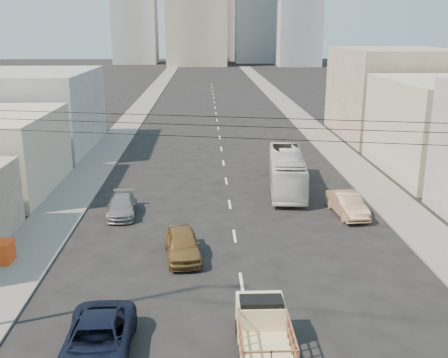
{
  "coord_description": "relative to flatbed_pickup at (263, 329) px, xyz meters",
  "views": [
    {
      "loc": [
        -1.77,
        -15.55,
        12.12
      ],
      "look_at": [
        -0.62,
        14.42,
        3.5
      ],
      "focal_mm": 42.0,
      "sensor_mm": 36.0,
      "label": 1
    }
  ],
  "objects": [
    {
      "name": "bldg_left_far",
      "position": [
        -19.9,
        37.01,
        2.91
      ],
      "size": [
        12.0,
        16.0,
        8.0
      ],
      "primitive_type": "cube",
      "color": "gray",
      "rests_on": "ground"
    },
    {
      "name": "city_bus",
      "position": [
        4.23,
        21.65,
        0.38
      ],
      "size": [
        3.54,
        10.78,
        2.95
      ],
      "primitive_type": "imported",
      "rotation": [
        0.0,
        0.0,
        -0.1
      ],
      "color": "silver",
      "rests_on": "ground"
    },
    {
      "name": "lane_dashes",
      "position": [
        -0.4,
        51.01,
        -1.09
      ],
      "size": [
        0.15,
        104.0,
        0.01
      ],
      "color": "silver",
      "rests_on": "ground"
    },
    {
      "name": "sidewalk_left",
      "position": [
        -12.15,
        68.01,
        -1.03
      ],
      "size": [
        3.5,
        180.0,
        0.12
      ],
      "primitive_type": "cube",
      "color": "slate",
      "rests_on": "ground"
    },
    {
      "name": "midrise_east",
      "position": [
        29.6,
        163.01,
        12.91
      ],
      "size": [
        14.0,
        14.0,
        28.0
      ],
      "primitive_type": "cube",
      "color": "#969A9F",
      "rests_on": "ground"
    },
    {
      "name": "bldg_right_far",
      "position": [
        19.6,
        42.01,
        3.91
      ],
      "size": [
        12.0,
        16.0,
        10.0
      ],
      "primitive_type": "cube",
      "color": "gray",
      "rests_on": "ground"
    },
    {
      "name": "navy_pickup",
      "position": [
        -6.3,
        -0.13,
        -0.33
      ],
      "size": [
        2.69,
        5.58,
        1.53
      ],
      "primitive_type": "imported",
      "rotation": [
        0.0,
        0.0,
        0.03
      ],
      "color": "black",
      "rests_on": "ground"
    },
    {
      "name": "sedan_brown",
      "position": [
        -3.43,
        9.06,
        -0.33
      ],
      "size": [
        2.36,
        4.68,
        1.53
      ],
      "primitive_type": "imported",
      "rotation": [
        0.0,
        0.0,
        0.13
      ],
      "color": "brown",
      "rests_on": "ground"
    },
    {
      "name": "midrise_ne",
      "position": [
        17.6,
        183.01,
        18.91
      ],
      "size": [
        16.0,
        16.0,
        40.0
      ],
      "primitive_type": "cube",
      "color": "#969A9F",
      "rests_on": "ground"
    },
    {
      "name": "midrise_back",
      "position": [
        5.6,
        198.01,
        20.91
      ],
      "size": [
        18.0,
        18.0,
        44.0
      ],
      "primitive_type": "cube",
      "color": "gray",
      "rests_on": "ground"
    },
    {
      "name": "sedan_grey",
      "position": [
        -7.75,
        16.04,
        -0.46
      ],
      "size": [
        2.05,
        4.46,
        1.26
      ],
      "primitive_type": "imported",
      "rotation": [
        0.0,
        0.0,
        0.07
      ],
      "color": "slate",
      "rests_on": "ground"
    },
    {
      "name": "sedan_tan",
      "position": [
        7.4,
        15.46,
        -0.34
      ],
      "size": [
        2.03,
        4.71,
        1.51
      ],
      "primitive_type": "imported",
      "rotation": [
        0.0,
        0.0,
        0.1
      ],
      "color": "#9F7E5D",
      "rests_on": "ground"
    },
    {
      "name": "overhead_wires",
      "position": [
        -0.4,
        -0.49,
        7.87
      ],
      "size": [
        23.01,
        5.02,
        0.72
      ],
      "color": "black",
      "rests_on": "ground"
    },
    {
      "name": "flatbed_pickup",
      "position": [
        0.0,
        0.0,
        0.0
      ],
      "size": [
        1.95,
        4.41,
        1.9
      ],
      "color": "beige",
      "rests_on": "ground"
    },
    {
      "name": "midrise_nw",
      "position": [
        -26.4,
        178.01,
        15.91
      ],
      "size": [
        15.0,
        15.0,
        34.0
      ],
      "primitive_type": "cube",
      "color": "#969A9F",
      "rests_on": "ground"
    },
    {
      "name": "sidewalk_right",
      "position": [
        11.35,
        68.01,
        -1.03
      ],
      "size": [
        3.5,
        180.0,
        0.12
      ],
      "primitive_type": "cube",
      "color": "slate",
      "rests_on": "ground"
    }
  ]
}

